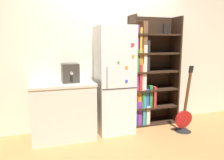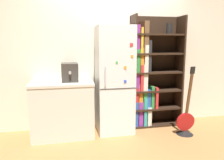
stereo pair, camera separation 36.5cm
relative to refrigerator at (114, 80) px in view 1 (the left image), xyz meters
The scene contains 7 objects.
ground_plane 0.91m from the refrigerator, 89.99° to the right, with size 16.00×16.00×0.00m, color #A87542.
wall_back 0.51m from the refrigerator, 89.99° to the left, with size 8.00×0.05×2.60m.
refrigerator is the anchor object (origin of this frame).
bookshelf 0.68m from the refrigerator, 11.56° to the left, with size 0.91×0.36×1.97m.
kitchen_counter 0.97m from the refrigerator, behind, with size 0.98×0.64×0.89m.
espresso_machine 0.75m from the refrigerator, behind, with size 0.26×0.37×0.29m.
guitar 1.39m from the refrigerator, 20.89° to the right, with size 0.31×0.28×1.15m.
Camera 1 is at (-1.13, -3.28, 1.49)m, focal length 35.00 mm.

